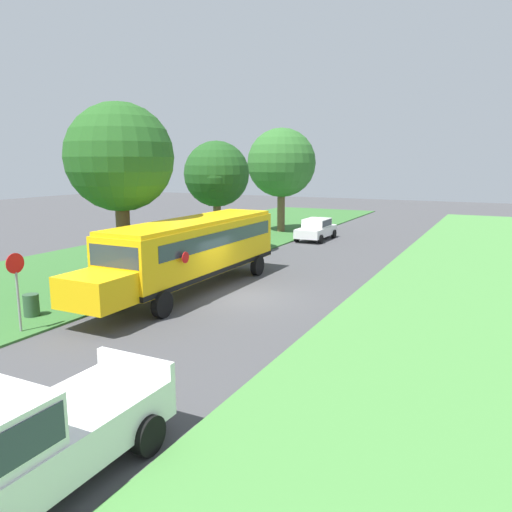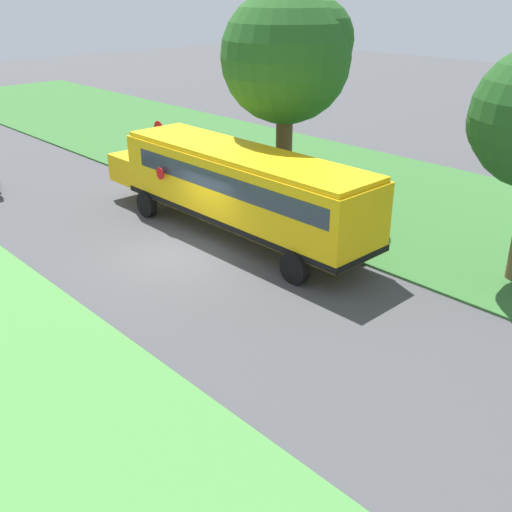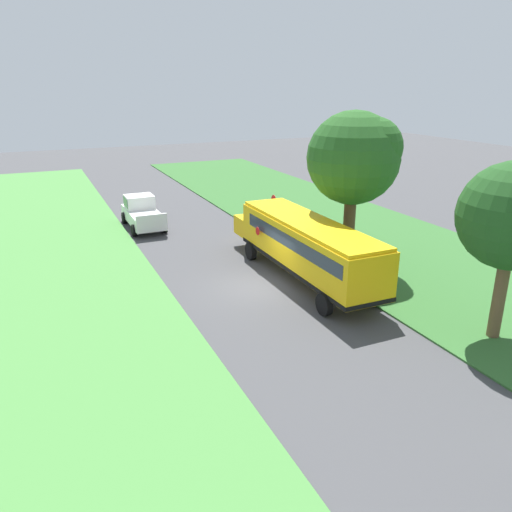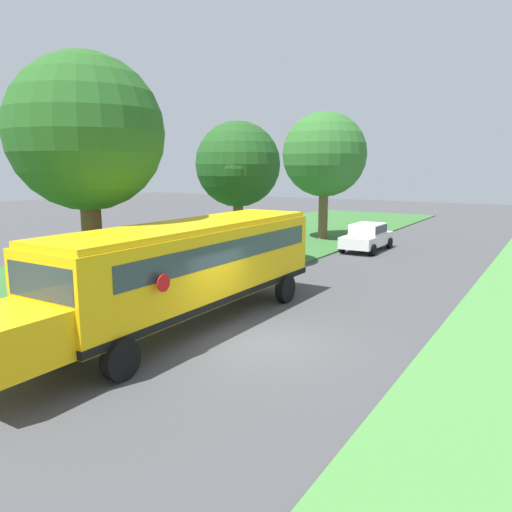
{
  "view_description": "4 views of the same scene",
  "coord_description": "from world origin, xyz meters",
  "px_view_note": "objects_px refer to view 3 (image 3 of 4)",
  "views": [
    {
      "loc": [
        9.59,
        -18.06,
        5.64
      ],
      "look_at": [
        0.08,
        0.92,
        1.65
      ],
      "focal_mm": 35.0,
      "sensor_mm": 36.0,
      "label": 1
    },
    {
      "loc": [
        10.53,
        15.11,
        8.25
      ],
      "look_at": [
        -0.15,
        3.76,
        1.18
      ],
      "focal_mm": 42.0,
      "sensor_mm": 36.0,
      "label": 2
    },
    {
      "loc": [
        9.29,
        20.71,
        9.55
      ],
      "look_at": [
        0.15,
        0.44,
        1.77
      ],
      "focal_mm": 35.0,
      "sensor_mm": 36.0,
      "label": 3
    },
    {
      "loc": [
        6.88,
        -11.32,
        4.84
      ],
      "look_at": [
        -2.18,
        3.29,
        1.75
      ],
      "focal_mm": 35.0,
      "sensor_mm": 36.0,
      "label": 4
    }
  ],
  "objects_px": {
    "school_bus": "(305,244)",
    "oak_tree_beside_bus": "(357,157)",
    "pickup_truck": "(142,212)",
    "stop_sign": "(274,210)",
    "oak_tree_roadside_mid": "(509,217)",
    "trash_bin": "(298,233)"
  },
  "relations": [
    {
      "from": "school_bus",
      "to": "oak_tree_beside_bus",
      "type": "height_order",
      "value": "oak_tree_beside_bus"
    },
    {
      "from": "stop_sign",
      "to": "trash_bin",
      "type": "distance_m",
      "value": 2.17
    },
    {
      "from": "school_bus",
      "to": "oak_tree_roadside_mid",
      "type": "bearing_deg",
      "value": 114.08
    },
    {
      "from": "pickup_truck",
      "to": "stop_sign",
      "type": "bearing_deg",
      "value": 141.8
    },
    {
      "from": "school_bus",
      "to": "pickup_truck",
      "type": "height_order",
      "value": "school_bus"
    },
    {
      "from": "pickup_truck",
      "to": "trash_bin",
      "type": "relative_size",
      "value": 6.0
    },
    {
      "from": "oak_tree_roadside_mid",
      "to": "stop_sign",
      "type": "bearing_deg",
      "value": -83.51
    },
    {
      "from": "school_bus",
      "to": "trash_bin",
      "type": "bearing_deg",
      "value": -116.33
    },
    {
      "from": "school_bus",
      "to": "oak_tree_beside_bus",
      "type": "distance_m",
      "value": 5.24
    },
    {
      "from": "school_bus",
      "to": "pickup_truck",
      "type": "distance_m",
      "value": 14.28
    },
    {
      "from": "school_bus",
      "to": "stop_sign",
      "type": "bearing_deg",
      "value": -104.41
    },
    {
      "from": "pickup_truck",
      "to": "stop_sign",
      "type": "height_order",
      "value": "stop_sign"
    },
    {
      "from": "pickup_truck",
      "to": "oak_tree_beside_bus",
      "type": "bearing_deg",
      "value": 124.78
    },
    {
      "from": "school_bus",
      "to": "pickup_truck",
      "type": "xyz_separation_m",
      "value": [
        5.38,
        -13.2,
        -0.85
      ]
    },
    {
      "from": "pickup_truck",
      "to": "oak_tree_roadside_mid",
      "type": "xyz_separation_m",
      "value": [
        -9.09,
        21.5,
        3.81
      ]
    },
    {
      "from": "school_bus",
      "to": "pickup_truck",
      "type": "relative_size",
      "value": 2.3
    },
    {
      "from": "oak_tree_beside_bus",
      "to": "stop_sign",
      "type": "distance_m",
      "value": 8.07
    },
    {
      "from": "school_bus",
      "to": "stop_sign",
      "type": "xyz_separation_m",
      "value": [
        -1.92,
        -7.46,
        -0.19
      ]
    },
    {
      "from": "oak_tree_beside_bus",
      "to": "pickup_truck",
      "type": "bearing_deg",
      "value": -55.22
    },
    {
      "from": "oak_tree_roadside_mid",
      "to": "school_bus",
      "type": "bearing_deg",
      "value": -65.92
    },
    {
      "from": "oak_tree_roadside_mid",
      "to": "trash_bin",
      "type": "height_order",
      "value": "oak_tree_roadside_mid"
    },
    {
      "from": "oak_tree_beside_bus",
      "to": "oak_tree_roadside_mid",
      "type": "xyz_separation_m",
      "value": [
        -0.42,
        9.0,
        -1.06
      ]
    }
  ]
}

